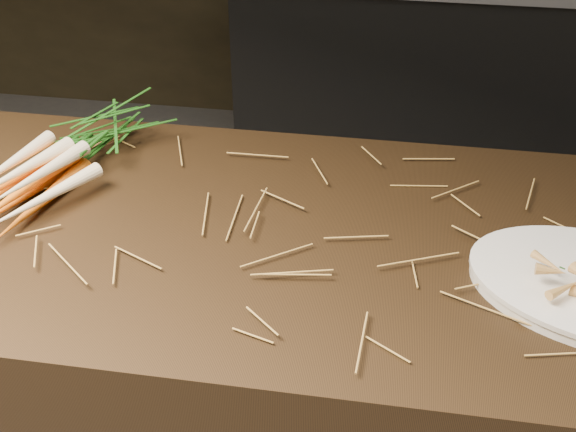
% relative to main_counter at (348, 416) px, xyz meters
% --- Properties ---
extents(main_counter, '(2.40, 0.70, 0.90)m').
position_rel_main_counter_xyz_m(main_counter, '(0.00, 0.00, 0.00)').
color(main_counter, black).
rests_on(main_counter, ground).
extents(back_counter, '(1.82, 0.62, 0.84)m').
position_rel_main_counter_xyz_m(back_counter, '(0.30, 1.88, -0.03)').
color(back_counter, black).
rests_on(back_counter, ground).
extents(straw_bedding, '(1.40, 0.60, 0.02)m').
position_rel_main_counter_xyz_m(straw_bedding, '(0.00, 0.00, 0.46)').
color(straw_bedding, '#B07B3F').
rests_on(straw_bedding, main_counter).
extents(root_veg_bunch, '(0.28, 0.51, 0.09)m').
position_rel_main_counter_xyz_m(root_veg_bunch, '(-0.56, 0.13, 0.49)').
color(root_veg_bunch, '#C45F0C').
rests_on(root_veg_bunch, main_counter).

